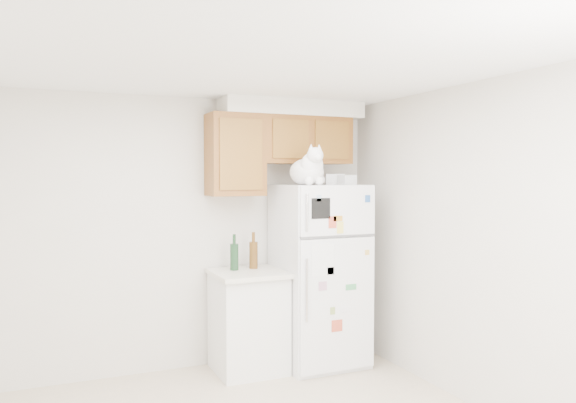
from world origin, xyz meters
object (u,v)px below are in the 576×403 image
cat (309,170)px  storage_box_front (347,180)px  bottle_amber (253,250)px  refrigerator (319,274)px  bottle_green (234,252)px  storage_box_back (335,179)px  base_counter (248,321)px

cat → storage_box_front: cat is taller
storage_box_front → bottle_amber: size_ratio=0.44×
refrigerator → cat: (-0.21, -0.19, 0.99)m
bottle_green → bottle_amber: 0.19m
storage_box_back → storage_box_front: size_ratio=1.20×
refrigerator → storage_box_back: bearing=24.5°
bottle_green → storage_box_back: bearing=-3.8°
cat → bottle_amber: (-0.39, 0.37, -0.75)m
base_counter → bottle_amber: size_ratio=2.70×
cat → bottle_green: (-0.58, 0.36, -0.75)m
storage_box_back → bottle_green: (-1.01, 0.07, -0.66)m
refrigerator → cat: bearing=-137.3°
cat → bottle_green: cat is taller
cat → storage_box_back: cat is taller
cat → storage_box_back: size_ratio=2.87×
bottle_amber → storage_box_back: bearing=-5.5°
base_counter → storage_box_back: storage_box_back is taller
bottle_amber → bottle_green: bearing=-176.2°
storage_box_front → base_counter: bearing=162.7°
base_counter → cat: (0.48, -0.27, 1.37)m
refrigerator → bottle_amber: refrigerator is taller
cat → storage_box_back: (0.42, 0.29, -0.09)m
base_counter → storage_box_back: (0.90, 0.02, 1.29)m
storage_box_back → bottle_green: 1.21m
refrigerator → bottle_amber: size_ratio=4.99×
refrigerator → cat: 1.02m
storage_box_back → storage_box_front: bearing=-37.5°
refrigerator → cat: cat is taller
storage_box_back → cat: bearing=-121.0°
base_counter → storage_box_front: storage_box_front is taller
cat → bottle_green: 1.02m
base_counter → storage_box_front: (0.97, -0.10, 1.28)m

